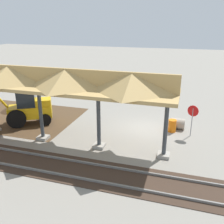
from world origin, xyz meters
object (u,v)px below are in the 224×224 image
object	(u,v)px
backhoe	(28,108)
concrete_pipe	(178,124)
stop_sign	(193,114)
traffic_barrel	(172,126)

from	to	relation	value
backhoe	concrete_pipe	xyz separation A→B (m)	(-11.11, -2.35, -0.87)
backhoe	concrete_pipe	distance (m)	11.39
concrete_pipe	backhoe	bearing A→B (deg)	11.94
backhoe	concrete_pipe	size ratio (longest dim) A/B	5.14
stop_sign	backhoe	world-z (taller)	backhoe
concrete_pipe	traffic_barrel	world-z (taller)	traffic_barrel
backhoe	stop_sign	bearing A→B (deg)	-173.98
backhoe	concrete_pipe	bearing A→B (deg)	-168.06
traffic_barrel	concrete_pipe	bearing A→B (deg)	-117.65
stop_sign	concrete_pipe	distance (m)	1.87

